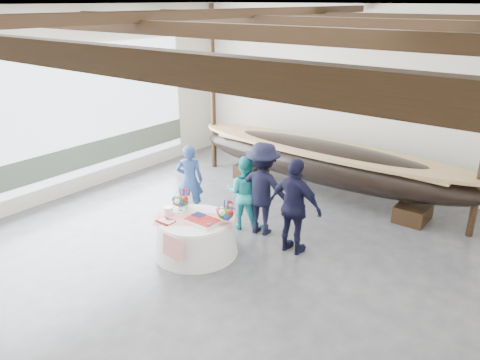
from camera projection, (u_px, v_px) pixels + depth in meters
The scene contains 13 objects.
floor at pixel (201, 270), 8.48m from camera, with size 10.00×12.00×0.01m, color #3D3D42.
wall_back at pixel (355, 96), 12.08m from camera, with size 10.00×0.02×4.50m, color silver.
wall_left at pixel (34, 111), 10.53m from camera, with size 0.02×12.00×4.50m, color silver.
ceiling at pixel (191, 6), 6.85m from camera, with size 10.00×12.00×0.01m, color white.
pavilion_structure at pixel (225, 38), 7.60m from camera, with size 9.80×11.76×4.50m.
open_bay at pixel (76, 121), 11.39m from camera, with size 0.03×7.00×3.20m.
longboat_display at pixel (325, 162), 11.37m from camera, with size 7.44×1.49×1.39m.
banquet_table at pixel (195, 236), 8.97m from camera, with size 1.63×1.63×0.70m.
tabletop_items at pixel (199, 210), 8.88m from camera, with size 1.55×1.32×0.40m.
guest_woman_blue at pixel (190, 180), 10.46m from camera, with size 0.59×0.39×1.63m, color navy.
guest_woman_teal at pixel (245, 193), 9.81m from camera, with size 0.78×0.61×1.60m, color teal.
guest_man_left at pixel (263, 189), 9.54m from camera, with size 1.26×0.73×1.96m, color black.
guest_man_right at pixel (295, 207), 8.79m from camera, with size 1.11×0.46×1.90m, color black.
Camera 1 is at (5.06, -5.33, 4.60)m, focal length 35.00 mm.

